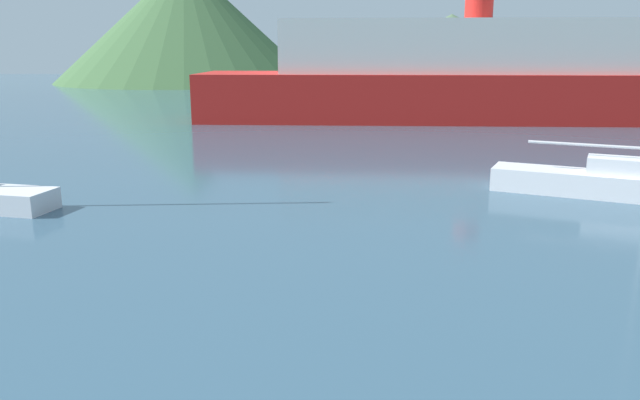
% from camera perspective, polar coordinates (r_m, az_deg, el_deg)
% --- Properties ---
extents(sailboat_inner, '(8.48, 4.86, 10.13)m').
position_cam_1_polar(sailboat_inner, '(22.74, 26.35, 1.45)').
color(sailboat_inner, silver).
rests_on(sailboat_inner, ground_plane).
extents(ferry_distant, '(37.42, 8.08, 8.25)m').
position_cam_1_polar(ferry_distant, '(44.28, 13.99, 10.86)').
color(ferry_distant, red).
rests_on(ferry_distant, ground_plane).
extents(hill_west, '(37.58, 37.58, 17.02)m').
position_cam_1_polar(hill_west, '(95.57, -12.11, 15.62)').
color(hill_west, '#3D6038').
rests_on(hill_west, ground_plane).
extents(hill_central, '(38.23, 38.23, 9.48)m').
position_cam_1_polar(hill_central, '(92.41, 11.84, 13.37)').
color(hill_central, '#4C6647').
rests_on(hill_central, ground_plane).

